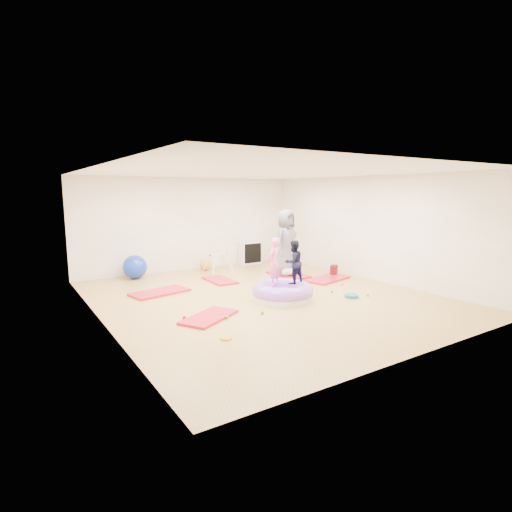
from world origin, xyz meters
TOP-DOWN VIEW (x-y plane):
  - room at (0.00, 0.00)m, footprint 7.01×8.01m
  - gym_mat_front_left at (-1.75, -0.77)m, footprint 1.34×1.12m
  - gym_mat_mid_left at (-1.89, 1.56)m, footprint 1.45×0.94m
  - gym_mat_center_back at (-0.08, 1.96)m, footprint 0.60×1.16m
  - gym_mat_right at (2.43, 0.50)m, footprint 1.44×0.96m
  - gym_mat_rear_right at (1.91, 1.55)m, footprint 0.68×1.31m
  - inflatable_cushion at (0.20, -0.48)m, footprint 1.35×1.35m
  - child_pink at (-0.04, -0.47)m, footprint 0.46×0.41m
  - child_navy at (0.48, -0.50)m, footprint 0.50×0.40m
  - adult_caregiver at (1.81, 1.57)m, footprint 1.04×0.86m
  - infant at (1.73, 1.32)m, footprint 0.37×0.38m
  - ball_pit_balls at (0.67, -0.44)m, footprint 4.54×2.23m
  - exercise_ball_blue at (-1.90, 3.50)m, footprint 0.66×0.66m
  - exercise_ball_orange at (0.25, 3.54)m, footprint 0.36×0.36m
  - infant_play_gym at (0.46, 3.10)m, footprint 0.71×0.68m
  - cube_shelf at (2.02, 3.79)m, footprint 0.74×0.37m
  - balance_disc at (1.64, -1.15)m, footprint 0.32×0.32m
  - backpack at (2.98, 0.82)m, footprint 0.31×0.28m
  - yellow_toy at (-1.99, -1.90)m, footprint 0.20×0.20m

SIDE VIEW (x-z plane):
  - yellow_toy at x=-1.99m, z-range 0.00..0.03m
  - gym_mat_center_back at x=-0.08m, z-range 0.00..0.05m
  - gym_mat_front_left at x=-1.75m, z-range 0.00..0.05m
  - gym_mat_rear_right at x=1.91m, z-range 0.00..0.05m
  - gym_mat_right at x=2.43m, z-range 0.00..0.05m
  - gym_mat_mid_left at x=-1.89m, z-range 0.00..0.06m
  - balance_disc at x=1.64m, z-range 0.00..0.07m
  - ball_pit_balls at x=0.67m, z-range 0.00..0.07m
  - backpack at x=2.98m, z-range 0.00..0.31m
  - inflatable_cushion at x=0.20m, z-range -0.05..0.38m
  - infant at x=1.73m, z-range 0.06..0.28m
  - exercise_ball_orange at x=0.25m, z-range 0.00..0.36m
  - exercise_ball_blue at x=-1.90m, z-range 0.00..0.66m
  - infant_play_gym at x=0.46m, z-range 0.09..0.64m
  - cube_shelf at x=2.02m, z-range 0.00..0.74m
  - child_navy at x=0.48m, z-range 0.39..1.36m
  - child_pink at x=-0.04m, z-range 0.39..1.45m
  - adult_caregiver at x=1.81m, z-range 0.05..1.88m
  - room at x=0.00m, z-range 0.00..2.80m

